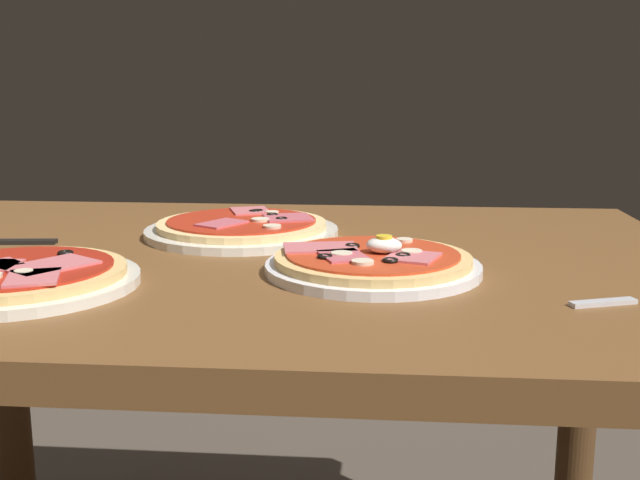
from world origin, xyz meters
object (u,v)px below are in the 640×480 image
at_px(pizza_foreground, 373,263).
at_px(pizza_across_left, 242,228).
at_px(fork, 627,301).
at_px(dining_table, 249,331).
at_px(pizza_across_right, 17,277).

distance_m(pizza_foreground, pizza_across_left, 0.30).
bearing_deg(pizza_across_left, pizza_foreground, -46.87).
bearing_deg(fork, dining_table, 155.11).
distance_m(dining_table, fork, 0.50).
xyz_separation_m(pizza_foreground, pizza_across_left, (-0.20, 0.22, -0.00)).
bearing_deg(pizza_foreground, pizza_across_left, 133.13).
height_order(pizza_across_left, pizza_across_right, same).
xyz_separation_m(pizza_foreground, fork, (0.27, -0.11, -0.01)).
height_order(dining_table, pizza_across_left, pizza_across_left).
bearing_deg(pizza_foreground, pizza_across_right, -165.53).
bearing_deg(dining_table, fork, -24.89).
distance_m(pizza_across_left, pizza_across_right, 0.38).
relative_size(pizza_foreground, fork, 1.74).
height_order(dining_table, fork, fork).
xyz_separation_m(dining_table, pizza_foreground, (0.17, -0.10, 0.12)).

